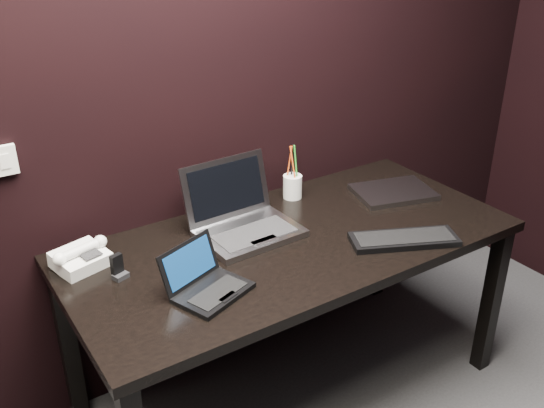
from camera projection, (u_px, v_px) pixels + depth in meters
wall_back at (164, 80)px, 2.19m from camera, size 4.00×0.00×4.00m
desk at (292, 256)px, 2.32m from camera, size 1.70×0.80×0.74m
netbook at (207, 284)px, 1.95m from camera, size 0.29×0.28×0.15m
silver_laptop at (243, 221)px, 2.31m from camera, size 0.38×0.34×0.25m
ext_keyboard at (404, 239)px, 2.25m from camera, size 0.42×0.29×0.03m
closed_laptop at (393, 192)px, 2.63m from camera, size 0.38×0.32×0.02m
desk_phone at (81, 258)px, 2.09m from camera, size 0.21×0.19×0.10m
mobile_phone at (118, 269)px, 2.03m from camera, size 0.06×0.05×0.09m
pen_cup at (292, 186)px, 2.58m from camera, size 0.09×0.09×0.24m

